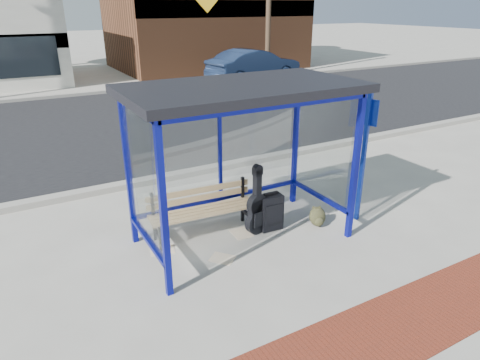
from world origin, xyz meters
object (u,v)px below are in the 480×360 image
backpack (318,217)px  bench (202,208)px  suitcase (270,212)px  parked_car (254,66)px  fire_hydrant (280,66)px  guitar_bag (257,210)px

backpack → bench: bearing=-180.0°
suitcase → backpack: suitcase is taller
parked_car → fire_hydrant: bearing=-65.3°
backpack → fire_hydrant: 16.88m
guitar_bag → parked_car: (7.38, 12.39, 0.35)m
parked_car → guitar_bag: bearing=141.7°
fire_hydrant → backpack: bearing=-122.1°
bench → guitar_bag: 0.86m
backpack → parked_car: size_ratio=0.07×
backpack → fire_hydrant: bearing=79.3°
backpack → parked_car: 14.19m
parked_car → suitcase: bearing=142.6°
guitar_bag → parked_car: bearing=49.0°
bench → parked_car: (8.13, 11.98, 0.30)m
suitcase → backpack: bearing=-18.5°
bench → suitcase: 1.11m
suitcase → backpack: 0.81m
backpack → suitcase: bearing=179.7°
backpack → parked_car: parked_car is taller
bench → suitcase: bench is taller
suitcase → parked_car: 14.28m
guitar_bag → backpack: guitar_bag is taller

